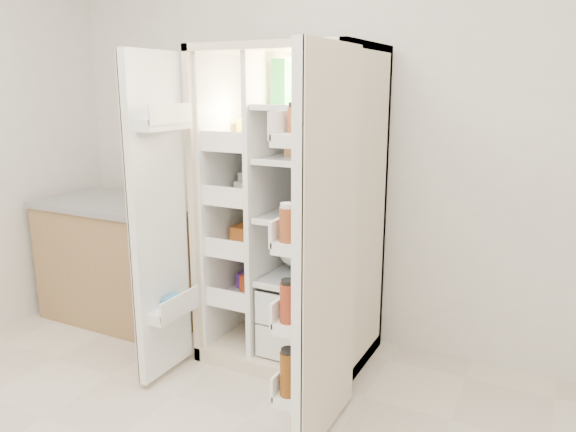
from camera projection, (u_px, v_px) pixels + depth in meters
The scene contains 5 objects.
wall_back at pixel (338, 126), 3.31m from camera, with size 4.00×0.02×2.70m, color silver.
refrigerator at pixel (297, 233), 3.20m from camera, with size 0.92×0.70×1.80m.
freezer_door at pixel (159, 221), 2.87m from camera, with size 0.15×0.40×1.72m.
fridge_door at pixel (323, 255), 2.36m from camera, with size 0.17×0.58×1.72m.
kitchen_counter at pixel (124, 261), 3.74m from camera, with size 1.14×0.61×0.83m.
Camera 1 is at (1.26, -1.12, 1.59)m, focal length 34.00 mm.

